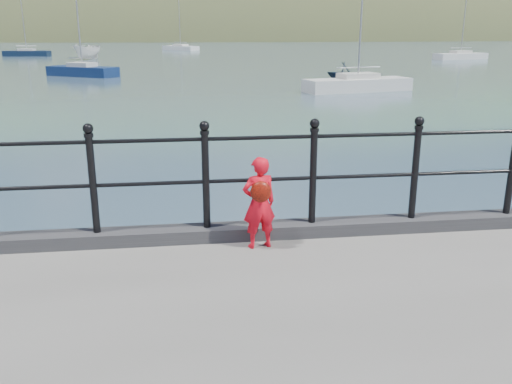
{
  "coord_description": "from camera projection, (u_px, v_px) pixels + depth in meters",
  "views": [
    {
      "loc": [
        -0.81,
        -5.88,
        3.27
      ],
      "look_at": [
        -0.05,
        -0.2,
        1.55
      ],
      "focal_mm": 38.0,
      "sensor_mm": 36.0,
      "label": 1
    }
  ],
  "objects": [
    {
      "name": "sailboat_near",
      "position": [
        358.0,
        85.0,
        29.96
      ],
      "size": [
        6.33,
        3.07,
        8.41
      ],
      "rotation": [
        0.0,
        0.0,
        0.24
      ],
      "color": "silver",
      "rests_on": "ground"
    },
    {
      "name": "launch_white",
      "position": [
        87.0,
        52.0,
        62.55
      ],
      "size": [
        3.53,
        4.67,
        1.7
      ],
      "primitive_type": "imported",
      "rotation": [
        0.0,
        0.0,
        -0.49
      ],
      "color": "silver",
      "rests_on": "ground"
    },
    {
      "name": "sailboat_far",
      "position": [
        460.0,
        56.0,
        62.52
      ],
      "size": [
        6.9,
        3.48,
        9.46
      ],
      "rotation": [
        0.0,
        0.0,
        0.26
      ],
      "color": "silver",
      "rests_on": "ground"
    },
    {
      "name": "railing",
      "position": [
        260.0,
        167.0,
        5.95
      ],
      "size": [
        18.11,
        0.11,
        1.2
      ],
      "color": "black",
      "rests_on": "kerb"
    },
    {
      "name": "sailboat_left",
      "position": [
        27.0,
        54.0,
        70.05
      ],
      "size": [
        5.9,
        2.51,
        8.17
      ],
      "rotation": [
        0.0,
        0.0,
        -0.13
      ],
      "color": "#0E1C32",
      "rests_on": "ground"
    },
    {
      "name": "sailboat_port",
      "position": [
        83.0,
        72.0,
        39.73
      ],
      "size": [
        5.56,
        4.51,
        8.05
      ],
      "rotation": [
        0.0,
        0.0,
        -0.59
      ],
      "color": "navy",
      "rests_on": "ground"
    },
    {
      "name": "ground",
      "position": [
        258.0,
        308.0,
        6.62
      ],
      "size": [
        600.0,
        600.0,
        0.0
      ],
      "primitive_type": "plane",
      "color": "#2D4251",
      "rests_on": "ground"
    },
    {
      "name": "child",
      "position": [
        259.0,
        202.0,
        5.75
      ],
      "size": [
        0.41,
        0.34,
        1.0
      ],
      "rotation": [
        0.0,
        0.0,
        3.35
      ],
      "color": "red",
      "rests_on": "quay"
    },
    {
      "name": "far_shore",
      "position": [
        270.0,
        89.0,
        245.28
      ],
      "size": [
        830.0,
        200.0,
        156.0
      ],
      "color": "#333A21",
      "rests_on": "ground"
    },
    {
      "name": "kerb",
      "position": [
        260.0,
        230.0,
        6.17
      ],
      "size": [
        60.0,
        0.3,
        0.15
      ],
      "primitive_type": "cube",
      "color": "#28282B",
      "rests_on": "quay"
    },
    {
      "name": "sailboat_deep",
      "position": [
        181.0,
        48.0,
        91.12
      ],
      "size": [
        6.26,
        6.41,
        10.09
      ],
      "rotation": [
        0.0,
        0.0,
        -0.81
      ],
      "color": "white",
      "rests_on": "ground"
    },
    {
      "name": "launch_navy",
      "position": [
        346.0,
        73.0,
        33.82
      ],
      "size": [
        3.42,
        3.41,
        1.37
      ],
      "primitive_type": "imported",
      "rotation": [
        0.0,
        0.0,
        0.8
      ],
      "color": "black",
      "rests_on": "ground"
    }
  ]
}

